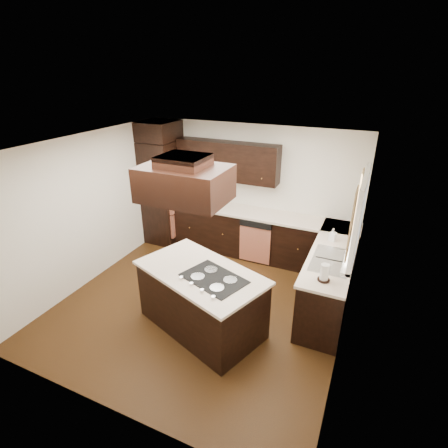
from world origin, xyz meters
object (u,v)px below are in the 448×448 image
(oven_column, at_px, (163,192))
(range_hood, at_px, (185,184))
(spice_rack, at_px, (207,197))
(island, at_px, (201,300))

(oven_column, bearing_deg, range_hood, -50.26)
(spice_rack, bearing_deg, range_hood, -82.01)
(island, distance_m, range_hood, 1.73)
(island, height_order, spice_rack, spice_rack)
(range_hood, bearing_deg, island, 28.58)
(island, xyz_separation_m, range_hood, (-0.14, -0.07, 1.72))
(island, distance_m, spice_rack, 2.57)
(oven_column, distance_m, island, 3.03)
(range_hood, bearing_deg, spice_rack, 111.01)
(island, relative_size, range_hood, 1.63)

